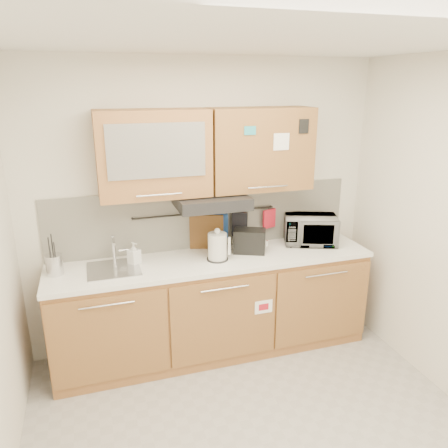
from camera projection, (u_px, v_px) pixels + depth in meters
floor at (263, 445)px, 3.01m from camera, size 3.20×3.20×0.00m
ceiling at (277, 36)px, 2.21m from camera, size 3.20×3.20×0.00m
wall_back at (204, 207)px, 3.97m from camera, size 3.20×0.00×3.20m
base_cabinet at (214, 310)px, 3.96m from camera, size 2.80×0.64×0.88m
countertop at (214, 260)px, 3.81m from camera, size 2.82×0.62×0.04m
backsplash at (204, 218)px, 3.99m from camera, size 2.80×0.02×0.56m
upper_cabinets at (208, 151)px, 3.64m from camera, size 1.82×0.37×0.70m
range_hood at (211, 201)px, 3.70m from camera, size 0.60×0.46×0.10m
sink at (114, 269)px, 3.58m from camera, size 0.42×0.40×0.26m
utensil_rail at (205, 213)px, 3.93m from camera, size 1.30×0.02×0.02m
utensil_crock at (54, 264)px, 3.46m from camera, size 0.15×0.15×0.33m
kettle at (218, 247)px, 3.74m from camera, size 0.22×0.21×0.29m
toaster at (250, 241)px, 3.91m from camera, size 0.32×0.27×0.21m
microwave at (310, 230)px, 4.13m from camera, size 0.56×0.47×0.27m
soap_bottle at (134, 253)px, 3.65m from camera, size 0.12×0.12×0.19m
cutting_board at (207, 235)px, 3.99m from camera, size 0.30×0.11×0.38m
oven_mitt at (220, 226)px, 4.00m from camera, size 0.14×0.06×0.23m
dark_pouch at (240, 224)px, 4.05m from camera, size 0.15×0.09×0.23m
pot_holder at (269, 219)px, 4.13m from camera, size 0.14×0.07×0.18m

